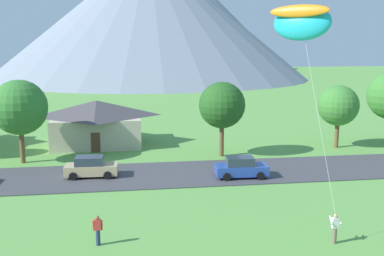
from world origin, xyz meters
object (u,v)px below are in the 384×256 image
at_px(tree_left_of_center, 222,105).
at_px(parked_car_tan_west_end, 91,167).
at_px(tree_right_of_center, 20,108).
at_px(parked_car_blue_mid_east, 241,168).
at_px(house_leftmost, 97,122).
at_px(tree_center, 338,106).
at_px(kite_flyer_with_kite, 302,25).
at_px(watcher_person, 98,230).

height_order(tree_left_of_center, parked_car_tan_west_end, tree_left_of_center).
bearing_deg(parked_car_tan_west_end, tree_right_of_center, 138.53).
distance_m(parked_car_tan_west_end, parked_car_blue_mid_east, 12.18).
height_order(house_leftmost, parked_car_tan_west_end, house_leftmost).
bearing_deg(tree_left_of_center, parked_car_tan_west_end, -155.09).
bearing_deg(house_leftmost, tree_center, -11.89).
bearing_deg(kite_flyer_with_kite, parked_car_tan_west_end, 134.32).
bearing_deg(watcher_person, kite_flyer_with_kite, 2.02).
height_order(parked_car_blue_mid_east, kite_flyer_with_kite, kite_flyer_with_kite).
xyz_separation_m(parked_car_tan_west_end, watcher_person, (1.23, -13.11, 0.01)).
relative_size(tree_center, kite_flyer_with_kite, 0.51).
relative_size(tree_right_of_center, kite_flyer_with_kite, 0.59).
distance_m(house_leftmost, watcher_person, 25.91).
relative_size(house_leftmost, parked_car_blue_mid_east, 2.30).
relative_size(kite_flyer_with_kite, watcher_person, 7.71).
bearing_deg(watcher_person, tree_left_of_center, 59.98).
distance_m(tree_center, parked_car_tan_west_end, 26.10).
distance_m(tree_left_of_center, tree_right_of_center, 18.51).
relative_size(house_leftmost, parked_car_tan_west_end, 2.31).
xyz_separation_m(tree_left_of_center, tree_center, (12.72, 1.89, -0.54)).
xyz_separation_m(tree_right_of_center, parked_car_tan_west_end, (6.48, -5.72, -4.23)).
bearing_deg(parked_car_tan_west_end, parked_car_blue_mid_east, -9.19).
bearing_deg(tree_center, kite_flyer_with_kite, -121.41).
height_order(tree_center, tree_right_of_center, tree_right_of_center).
distance_m(kite_flyer_with_kite, watcher_person, 15.60).
distance_m(tree_center, watcher_person, 31.47).
bearing_deg(house_leftmost, watcher_person, -87.04).
height_order(house_leftmost, kite_flyer_with_kite, kite_flyer_with_kite).
bearing_deg(tree_left_of_center, tree_center, 8.44).
relative_size(house_leftmost, tree_left_of_center, 1.37).
height_order(tree_left_of_center, kite_flyer_with_kite, kite_flyer_with_kite).
bearing_deg(watcher_person, parked_car_blue_mid_east, 45.97).
xyz_separation_m(tree_center, parked_car_blue_mid_east, (-12.73, -9.42, -3.56)).
bearing_deg(tree_left_of_center, house_leftmost, 149.60).
bearing_deg(watcher_person, tree_right_of_center, 112.24).
xyz_separation_m(house_leftmost, parked_car_blue_mid_east, (12.13, -14.66, -1.61)).
bearing_deg(kite_flyer_with_kite, tree_right_of_center, 135.70).
xyz_separation_m(tree_center, watcher_person, (-23.53, -20.59, -3.55)).
relative_size(tree_right_of_center, watcher_person, 4.54).
bearing_deg(parked_car_tan_west_end, tree_left_of_center, 24.91).
distance_m(house_leftmost, parked_car_tan_west_end, 12.82).
bearing_deg(watcher_person, parked_car_tan_west_end, 95.34).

